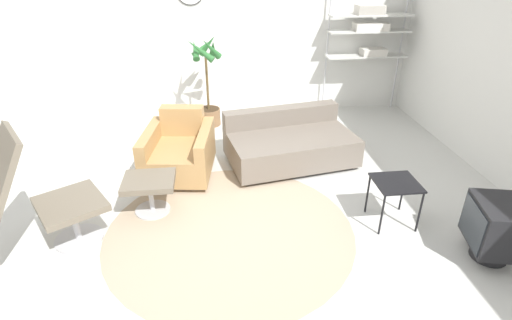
# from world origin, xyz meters

# --- Properties ---
(ground_plane) EXTENTS (12.00, 12.00, 0.00)m
(ground_plane) POSITION_xyz_m (0.00, 0.00, 0.00)
(ground_plane) COLOR silver
(wall_back) EXTENTS (12.00, 0.09, 2.80)m
(wall_back) POSITION_xyz_m (-0.00, 3.20, 1.40)
(wall_back) COLOR silver
(wall_back) RESTS_ON ground_plane
(round_rug) EXTENTS (2.40, 2.40, 0.01)m
(round_rug) POSITION_xyz_m (-0.10, -0.07, 0.00)
(round_rug) COLOR tan
(round_rug) RESTS_ON ground_plane
(lounge_chair) EXTENTS (1.17, 1.01, 1.28)m
(lounge_chair) POSITION_xyz_m (-1.83, -0.23, 0.75)
(lounge_chair) COLOR #BCBCC1
(lounge_chair) RESTS_ON ground_plane
(ottoman) EXTENTS (0.51, 0.44, 0.39)m
(ottoman) POSITION_xyz_m (-0.88, 0.36, 0.29)
(ottoman) COLOR #BCBCC1
(ottoman) RESTS_ON ground_plane
(armchair_red) EXTENTS (0.87, 1.01, 0.73)m
(armchair_red) POSITION_xyz_m (-0.63, 1.15, 0.27)
(armchair_red) COLOR silver
(armchair_red) RESTS_ON ground_plane
(couch_low) EXTENTS (1.68, 1.20, 0.62)m
(couch_low) POSITION_xyz_m (0.74, 1.30, 0.23)
(couch_low) COLOR black
(couch_low) RESTS_ON ground_plane
(side_table) EXTENTS (0.41, 0.41, 0.46)m
(side_table) POSITION_xyz_m (1.50, -0.09, 0.41)
(side_table) COLOR black
(side_table) RESTS_ON ground_plane
(crt_television) EXTENTS (0.51, 0.58, 0.55)m
(crt_television) POSITION_xyz_m (2.16, -0.70, 0.31)
(crt_television) COLOR black
(crt_television) RESTS_ON ground_plane
(potted_plant) EXTENTS (0.53, 0.52, 1.36)m
(potted_plant) POSITION_xyz_m (-0.27, 2.64, 0.55)
(potted_plant) COLOR brown
(potted_plant) RESTS_ON ground_plane
(shelf_unit) EXTENTS (1.28, 0.28, 1.96)m
(shelf_unit) POSITION_xyz_m (2.27, 2.96, 1.30)
(shelf_unit) COLOR #BCBCC1
(shelf_unit) RESTS_ON ground_plane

